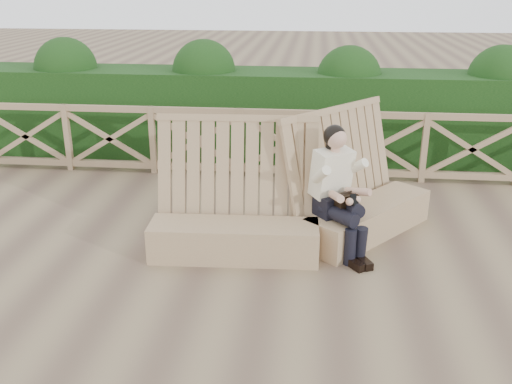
# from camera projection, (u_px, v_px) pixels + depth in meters

# --- Properties ---
(ground) EXTENTS (60.00, 60.00, 0.00)m
(ground) POSITION_uv_depth(u_px,v_px,m) (264.00, 287.00, 5.93)
(ground) COLOR brown
(ground) RESTS_ON ground
(bench) EXTENTS (3.35, 2.11, 1.55)m
(bench) POSITION_uv_depth(u_px,v_px,m) (302.00, 213.00, 6.78)
(bench) COLOR #9A7A58
(bench) RESTS_ON ground
(woman) EXTENTS (0.78, 0.97, 1.48)m
(woman) POSITION_uv_depth(u_px,v_px,m) (338.00, 188.00, 6.49)
(woman) COLOR black
(woman) RESTS_ON ground
(guardrail) EXTENTS (10.10, 0.09, 1.10)m
(guardrail) POSITION_uv_depth(u_px,v_px,m) (285.00, 144.00, 8.99)
(guardrail) COLOR #977558
(guardrail) RESTS_ON ground
(hedge) EXTENTS (12.00, 1.20, 1.50)m
(hedge) POSITION_uv_depth(u_px,v_px,m) (289.00, 114.00, 10.03)
(hedge) COLOR black
(hedge) RESTS_ON ground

